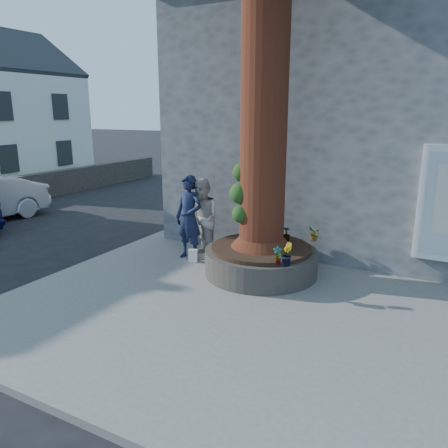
% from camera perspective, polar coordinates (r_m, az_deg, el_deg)
% --- Properties ---
extents(ground, '(120.00, 120.00, 0.00)m').
position_cam_1_polar(ground, '(7.94, -6.53, -10.86)').
color(ground, black).
rests_on(ground, ground).
extents(pavement, '(9.00, 8.00, 0.12)m').
position_cam_1_polar(pavement, '(8.08, 6.55, -9.94)').
color(pavement, slate).
rests_on(pavement, ground).
extents(yellow_line, '(0.10, 30.00, 0.01)m').
position_cam_1_polar(yellow_line, '(10.50, -17.29, -4.99)').
color(yellow_line, yellow).
rests_on(yellow_line, ground).
extents(stone_shop, '(10.30, 8.30, 6.30)m').
position_cam_1_polar(stone_shop, '(13.17, 21.46, 12.53)').
color(stone_shop, '#4E5153').
rests_on(stone_shop, ground).
extents(planter, '(2.30, 2.30, 0.60)m').
position_cam_1_polar(planter, '(9.05, 4.83, -4.75)').
color(planter, black).
rests_on(planter, pavement).
extents(man, '(0.74, 0.53, 1.91)m').
position_cam_1_polar(man, '(9.83, -4.60, 0.84)').
color(man, '#131C36').
rests_on(man, pavement).
extents(woman, '(1.12, 1.07, 1.82)m').
position_cam_1_polar(woman, '(9.90, -2.88, 0.71)').
color(woman, beige).
rests_on(woman, pavement).
extents(shopping_bag, '(0.23, 0.18, 0.28)m').
position_cam_1_polar(shopping_bag, '(9.81, -4.05, -4.13)').
color(shopping_bag, white).
rests_on(shopping_bag, pavement).
extents(plant_a, '(0.21, 0.18, 0.33)m').
position_cam_1_polar(plant_a, '(7.91, 7.03, -4.07)').
color(plant_a, gray).
rests_on(plant_a, planter).
extents(plant_b, '(0.29, 0.29, 0.42)m').
position_cam_1_polar(plant_b, '(7.84, 8.16, -3.92)').
color(plant_b, gray).
rests_on(plant_b, planter).
extents(plant_c, '(0.20, 0.20, 0.30)m').
position_cam_1_polar(plant_c, '(9.36, 8.15, -1.27)').
color(plant_c, gray).
rests_on(plant_c, planter).
extents(plant_d, '(0.36, 0.37, 0.32)m').
position_cam_1_polar(plant_d, '(9.41, 11.71, -1.28)').
color(plant_d, gray).
rests_on(plant_d, planter).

